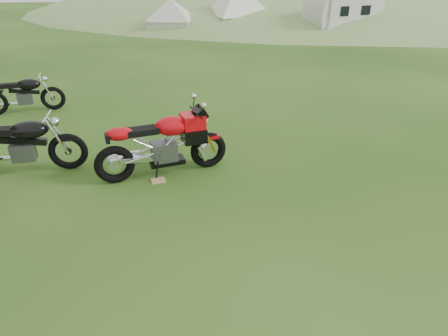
{
  "coord_description": "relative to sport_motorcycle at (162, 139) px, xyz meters",
  "views": [
    {
      "loc": [
        -1.0,
        -4.3,
        3.12
      ],
      "look_at": [
        0.01,
        0.4,
        0.68
      ],
      "focal_mm": 30.0,
      "sensor_mm": 36.0,
      "label": 1
    }
  ],
  "objects": [
    {
      "name": "ground",
      "position": [
        0.8,
        -1.7,
        -0.66
      ],
      "size": [
        120.0,
        120.0,
        0.0
      ],
      "primitive_type": "plane",
      "color": "#20440E",
      "rests_on": "ground"
    },
    {
      "name": "hillside",
      "position": [
        24.8,
        38.3,
        -0.66
      ],
      "size": [
        80.0,
        64.0,
        8.0
      ],
      "primitive_type": "ellipsoid",
      "color": "#79A051",
      "rests_on": "ground"
    },
    {
      "name": "hedgerow",
      "position": [
        24.8,
        38.3,
        -0.66
      ],
      "size": [
        36.0,
        1.2,
        8.6
      ],
      "primitive_type": null,
      "color": "#183210",
      "rests_on": "ground"
    },
    {
      "name": "sport_motorcycle",
      "position": [
        0.0,
        0.0,
        0.0
      ],
      "size": [
        2.27,
        0.89,
        1.33
      ],
      "primitive_type": null,
      "rotation": [
        0.0,
        0.0,
        0.16
      ],
      "color": "red",
      "rests_on": "ground"
    },
    {
      "name": "plywood_board",
      "position": [
        -0.13,
        -0.24,
        -0.65
      ],
      "size": [
        0.26,
        0.22,
        0.02
      ],
      "primitive_type": "cube",
      "rotation": [
        0.0,
        0.0,
        0.12
      ],
      "color": "tan",
      "rests_on": "ground"
    },
    {
      "name": "vintage_moto_c",
      "position": [
        -2.42,
        0.57,
        -0.1
      ],
      "size": [
        2.13,
        0.51,
        1.12
      ],
      "primitive_type": null,
      "rotation": [
        0.0,
        0.0,
        -0.01
      ],
      "color": "black",
      "rests_on": "ground"
    },
    {
      "name": "vintage_moto_d",
      "position": [
        -3.27,
        4.23,
        -0.16
      ],
      "size": [
        1.94,
        0.66,
        1.0
      ],
      "primitive_type": null,
      "rotation": [
        0.0,
        0.0,
        0.12
      ],
      "color": "black",
      "rests_on": "ground"
    },
    {
      "name": "tent_left",
      "position": [
        1.86,
        19.19,
        0.46
      ],
      "size": [
        3.31,
        3.31,
        2.25
      ],
      "primitive_type": null,
      "rotation": [
        0.0,
        0.0,
        -0.34
      ],
      "color": "beige",
      "rests_on": "ground"
    },
    {
      "name": "tent_mid",
      "position": [
        6.07,
        19.19,
        0.75
      ],
      "size": [
        3.82,
        3.82,
        2.83
      ],
      "primitive_type": null,
      "rotation": [
        0.0,
        0.0,
        0.19
      ],
      "color": "white",
      "rests_on": "ground"
    },
    {
      "name": "tent_right",
      "position": [
        9.03,
        20.38,
        0.61
      ],
      "size": [
        3.54,
        3.54,
        2.54
      ],
      "primitive_type": null,
      "rotation": [
        0.0,
        0.0,
        -0.24
      ],
      "color": "white",
      "rests_on": "ground"
    },
    {
      "name": "caravan",
      "position": [
        11.5,
        15.5,
        0.44
      ],
      "size": [
        5.12,
        3.34,
        2.21
      ],
      "primitive_type": null,
      "rotation": [
        0.0,
        0.0,
        0.28
      ],
      "color": "beige",
      "rests_on": "ground"
    }
  ]
}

